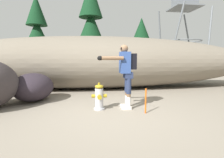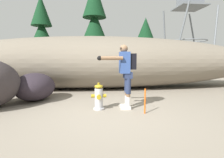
% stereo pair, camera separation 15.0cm
% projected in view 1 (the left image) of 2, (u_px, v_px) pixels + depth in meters
% --- Properties ---
extents(ground_plane, '(56.00, 56.00, 0.04)m').
position_uv_depth(ground_plane, '(112.00, 114.00, 4.28)').
color(ground_plane, gray).
extents(dirt_embankment, '(15.00, 3.20, 2.29)m').
position_uv_depth(dirt_embankment, '(100.00, 62.00, 7.95)').
color(dirt_embankment, '#756B5B').
rests_on(dirt_embankment, ground_plane).
extents(fire_hydrant, '(0.39, 0.34, 0.69)m').
position_uv_depth(fire_hydrant, '(99.00, 97.00, 4.54)').
color(fire_hydrant, '#B2B2B7').
rests_on(fire_hydrant, ground_plane).
extents(utility_worker, '(0.98, 0.55, 1.65)m').
position_uv_depth(utility_worker, '(125.00, 69.00, 4.55)').
color(utility_worker, beige).
rests_on(utility_worker, ground_plane).
extents(boulder_mid, '(1.29, 1.54, 0.87)m').
position_uv_depth(boulder_mid, '(33.00, 87.00, 5.47)').
color(boulder_mid, '#292229').
rests_on(boulder_mid, ground_plane).
extents(pine_tree_far_left, '(2.57, 2.57, 6.47)m').
position_uv_depth(pine_tree_far_left, '(37.00, 31.00, 14.44)').
color(pine_tree_far_left, '#47331E').
rests_on(pine_tree_far_left, ground_plane).
extents(pine_tree_left, '(2.67, 2.67, 6.99)m').
position_uv_depth(pine_tree_left, '(91.00, 24.00, 13.00)').
color(pine_tree_left, '#47331E').
rests_on(pine_tree_left, ground_plane).
extents(pine_tree_center, '(2.34, 2.34, 4.86)m').
position_uv_depth(pine_tree_center, '(141.00, 44.00, 15.57)').
color(pine_tree_center, '#47331E').
rests_on(pine_tree_center, ground_plane).
extents(watchtower, '(4.34, 4.34, 9.06)m').
position_uv_depth(watchtower, '(185.00, 0.00, 16.84)').
color(watchtower, slate).
rests_on(watchtower, ground_plane).
extents(survey_stake, '(0.04, 0.04, 0.60)m').
position_uv_depth(survey_stake, '(146.00, 101.00, 4.23)').
color(survey_stake, '#E55914').
rests_on(survey_stake, ground_plane).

